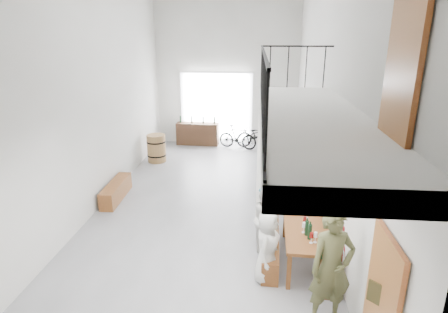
# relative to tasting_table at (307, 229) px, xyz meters

# --- Properties ---
(floor) EXTENTS (12.00, 12.00, 0.00)m
(floor) POSITION_rel_tasting_table_xyz_m (-2.20, 2.22, -0.71)
(floor) COLOR slate
(floor) RESTS_ON ground
(room_walls) EXTENTS (12.00, 12.00, 12.00)m
(room_walls) POSITION_rel_tasting_table_xyz_m (-2.20, 2.22, 2.85)
(room_walls) COLOR white
(room_walls) RESTS_ON ground
(gateway_portal) EXTENTS (2.80, 0.08, 2.80)m
(gateway_portal) POSITION_rel_tasting_table_xyz_m (-2.60, 8.16, 0.69)
(gateway_portal) COLOR white
(gateway_portal) RESTS_ON ground
(right_wall_decor) EXTENTS (0.07, 8.28, 5.07)m
(right_wall_decor) POSITION_rel_tasting_table_xyz_m (0.50, 0.35, 1.04)
(right_wall_decor) COLOR brown
(right_wall_decor) RESTS_ON ground
(balcony) EXTENTS (1.52, 5.62, 4.00)m
(balcony) POSITION_rel_tasting_table_xyz_m (-0.22, -0.91, 2.26)
(balcony) COLOR white
(balcony) RESTS_ON ground
(tasting_table) EXTENTS (0.91, 2.09, 0.79)m
(tasting_table) POSITION_rel_tasting_table_xyz_m (0.00, 0.00, 0.00)
(tasting_table) COLOR brown
(tasting_table) RESTS_ON ground
(bench_inner) EXTENTS (0.39, 1.94, 0.44)m
(bench_inner) POSITION_rel_tasting_table_xyz_m (-0.66, 0.09, -0.48)
(bench_inner) COLOR brown
(bench_inner) RESTS_ON ground
(bench_wall) EXTENTS (0.50, 2.09, 0.48)m
(bench_wall) POSITION_rel_tasting_table_xyz_m (0.37, -0.10, -0.47)
(bench_wall) COLOR brown
(bench_wall) RESTS_ON ground
(tableware) EXTENTS (0.24, 1.40, 0.35)m
(tableware) POSITION_rel_tasting_table_xyz_m (-0.02, -0.12, 0.22)
(tableware) COLOR black
(tableware) RESTS_ON tasting_table
(side_bench) EXTENTS (0.40, 1.64, 0.46)m
(side_bench) POSITION_rel_tasting_table_xyz_m (-4.70, 2.50, -0.48)
(side_bench) COLOR brown
(side_bench) RESTS_ON ground
(oak_barrel) EXTENTS (0.65, 0.65, 0.95)m
(oak_barrel) POSITION_rel_tasting_table_xyz_m (-4.42, 5.66, -0.23)
(oak_barrel) COLOR olive
(oak_barrel) RESTS_ON ground
(serving_counter) EXTENTS (1.67, 0.53, 0.87)m
(serving_counter) POSITION_rel_tasting_table_xyz_m (-3.33, 7.87, -0.27)
(serving_counter) COLOR #3C2413
(serving_counter) RESTS_ON ground
(counter_bottles) EXTENTS (1.42, 0.09, 0.28)m
(counter_bottles) POSITION_rel_tasting_table_xyz_m (-3.33, 7.90, 0.31)
(counter_bottles) COLOR black
(counter_bottles) RESTS_ON serving_counter
(guest_left_a) EXTENTS (0.60, 0.75, 1.35)m
(guest_left_a) POSITION_rel_tasting_table_xyz_m (-0.76, -0.65, -0.03)
(guest_left_a) COLOR silver
(guest_left_a) RESTS_ON ground
(guest_left_b) EXTENTS (0.39, 0.47, 1.09)m
(guest_left_b) POSITION_rel_tasting_table_xyz_m (-0.70, -0.23, -0.16)
(guest_left_b) COLOR #24717A
(guest_left_b) RESTS_ON ground
(guest_left_c) EXTENTS (0.53, 0.67, 1.33)m
(guest_left_c) POSITION_rel_tasting_table_xyz_m (-0.75, 0.41, -0.04)
(guest_left_c) COLOR silver
(guest_left_c) RESTS_ON ground
(guest_left_d) EXTENTS (0.56, 0.86, 1.26)m
(guest_left_d) POSITION_rel_tasting_table_xyz_m (-0.69, 0.88, -0.08)
(guest_left_d) COLOR #24717A
(guest_left_d) RESTS_ON ground
(guest_right_a) EXTENTS (0.40, 0.69, 1.10)m
(guest_right_a) POSITION_rel_tasting_table_xyz_m (0.62, -0.53, -0.15)
(guest_right_a) COLOR #A21B1F
(guest_right_a) RESTS_ON ground
(guest_right_b) EXTENTS (0.72, 1.23, 1.27)m
(guest_right_b) POSITION_rel_tasting_table_xyz_m (0.56, 0.11, -0.07)
(guest_right_b) COLOR black
(guest_right_b) RESTS_ON ground
(guest_right_c) EXTENTS (0.51, 0.62, 1.09)m
(guest_right_c) POSITION_rel_tasting_table_xyz_m (0.60, 0.63, -0.16)
(guest_right_c) COLOR silver
(guest_right_c) RESTS_ON ground
(host_standing) EXTENTS (0.77, 0.61, 1.87)m
(host_standing) POSITION_rel_tasting_table_xyz_m (0.16, -1.59, 0.23)
(host_standing) COLOR #4C4E2C
(host_standing) RESTS_ON ground
(potted_plant) EXTENTS (0.42, 0.37, 0.45)m
(potted_plant) POSITION_rel_tasting_table_xyz_m (0.25, 3.01, -0.48)
(potted_plant) COLOR #1B4818
(potted_plant) RESTS_ON ground
(bicycle_near) EXTENTS (1.88, 1.04, 0.93)m
(bicycle_near) POSITION_rel_tasting_table_xyz_m (-0.90, 7.82, -0.24)
(bicycle_near) COLOR black
(bicycle_near) RESTS_ON ground
(bicycle_far) EXTENTS (1.57, 0.87, 0.91)m
(bicycle_far) POSITION_rel_tasting_table_xyz_m (-1.71, 7.46, -0.25)
(bicycle_far) COLOR black
(bicycle_far) RESTS_ON ground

